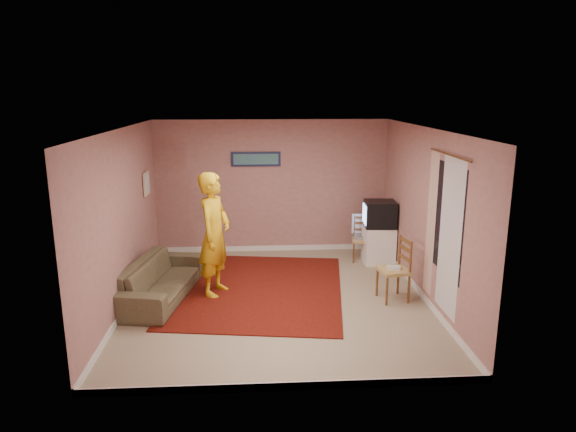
{
  "coord_description": "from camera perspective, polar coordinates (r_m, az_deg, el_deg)",
  "views": [
    {
      "loc": [
        -0.29,
        -7.38,
        3.12
      ],
      "look_at": [
        0.2,
        0.6,
        1.17
      ],
      "focal_mm": 32.0,
      "sensor_mm": 36.0,
      "label": 1
    }
  ],
  "objects": [
    {
      "name": "person",
      "position": [
        8.0,
        -8.18,
        -2.04
      ],
      "size": [
        0.67,
        0.82,
        1.94
      ],
      "primitive_type": "imported",
      "rotation": [
        0.0,
        0.0,
        1.23
      ],
      "color": "gold",
      "rests_on": "ground"
    },
    {
      "name": "picture_back",
      "position": [
        9.93,
        -3.58,
        6.33
      ],
      "size": [
        0.95,
        0.04,
        0.28
      ],
      "color": "#16193C",
      "rests_on": "wall_back"
    },
    {
      "name": "baseboard_left",
      "position": [
        8.22,
        -17.18,
        -8.86
      ],
      "size": [
        0.02,
        5.0,
        0.1
      ],
      "primitive_type": "cube",
      "color": "silver",
      "rests_on": "ground"
    },
    {
      "name": "wall_right",
      "position": [
        8.01,
        15.05,
        0.1
      ],
      "size": [
        0.02,
        5.0,
        2.6
      ],
      "primitive_type": "cube",
      "color": "#AB7A70",
      "rests_on": "ground"
    },
    {
      "name": "tv_cabinet",
      "position": [
        9.68,
        10.02,
        -3.16
      ],
      "size": [
        0.55,
        0.5,
        0.69
      ],
      "primitive_type": "cube",
      "color": "white",
      "rests_on": "ground"
    },
    {
      "name": "curtain_sheer",
      "position": [
        7.06,
        17.53,
        -2.3
      ],
      "size": [
        0.01,
        0.75,
        2.1
      ],
      "primitive_type": "cube",
      "color": "silver",
      "rests_on": "wall_right"
    },
    {
      "name": "baseboard_back",
      "position": [
        10.34,
        -1.77,
        -3.58
      ],
      "size": [
        4.5,
        0.02,
        0.1
      ],
      "primitive_type": "cube",
      "color": "silver",
      "rests_on": "ground"
    },
    {
      "name": "area_rug",
      "position": [
        8.39,
        -3.19,
        -8.08
      ],
      "size": [
        3.04,
        3.59,
        0.02
      ],
      "primitive_type": "cube",
      "rotation": [
        0.0,
        0.0,
        -0.14
      ],
      "color": "black",
      "rests_on": "ground"
    },
    {
      "name": "dvd_player",
      "position": [
        9.71,
        8.3,
        -2.36
      ],
      "size": [
        0.37,
        0.3,
        0.06
      ],
      "primitive_type": "cube",
      "rotation": [
        0.0,
        0.0,
        -0.23
      ],
      "color": "#A5A5AA",
      "rests_on": "chair_a"
    },
    {
      "name": "wall_front",
      "position": [
        5.21,
        -0.1,
        -6.72
      ],
      "size": [
        4.5,
        0.02,
        2.6
      ],
      "primitive_type": "cube",
      "color": "#AB7A70",
      "rests_on": "ground"
    },
    {
      "name": "ground",
      "position": [
        8.02,
        -1.19,
        -9.2
      ],
      "size": [
        5.0,
        5.0,
        0.0
      ],
      "primitive_type": "plane",
      "color": "tan",
      "rests_on": "ground"
    },
    {
      "name": "curtain_floral",
      "position": [
        7.69,
        15.6,
        -0.88
      ],
      "size": [
        0.01,
        0.35,
        2.1
      ],
      "primitive_type": "cube",
      "color": "#EDE5CA",
      "rests_on": "wall_right"
    },
    {
      "name": "chair_b",
      "position": [
        7.96,
        11.68,
        -5.12
      ],
      "size": [
        0.48,
        0.5,
        0.53
      ],
      "rotation": [
        0.0,
        0.0,
        -1.4
      ],
      "color": "tan",
      "rests_on": "ground"
    },
    {
      "name": "blue_throw",
      "position": [
        9.84,
        8.13,
        -0.83
      ],
      "size": [
        0.36,
        0.04,
        0.37
      ],
      "primitive_type": "cube",
      "color": "#8CA9E6",
      "rests_on": "chair_a"
    },
    {
      "name": "crt_tv",
      "position": [
        9.52,
        10.14,
        0.22
      ],
      "size": [
        0.59,
        0.53,
        0.48
      ],
      "rotation": [
        0.0,
        0.0,
        -0.07
      ],
      "color": "black",
      "rests_on": "tv_cabinet"
    },
    {
      "name": "sofa",
      "position": [
        8.19,
        -14.03,
        -6.86
      ],
      "size": [
        1.14,
        2.16,
        0.6
      ],
      "primitive_type": "imported",
      "rotation": [
        0.0,
        0.0,
        1.4
      ],
      "color": "brown",
      "rests_on": "ground"
    },
    {
      "name": "wall_left",
      "position": [
        7.85,
        -17.89,
        -0.38
      ],
      "size": [
        0.02,
        5.0,
        2.6
      ],
      "primitive_type": "cube",
      "color": "#AB7A70",
      "rests_on": "ground"
    },
    {
      "name": "baseboard_front",
      "position": [
        5.78,
        -0.1,
        -18.38
      ],
      "size": [
        4.5,
        0.02,
        0.1
      ],
      "primitive_type": "cube",
      "color": "silver",
      "rests_on": "ground"
    },
    {
      "name": "baseboard_right",
      "position": [
        8.38,
        14.46,
        -8.23
      ],
      "size": [
        0.02,
        5.0,
        0.1
      ],
      "primitive_type": "cube",
      "color": "silver",
      "rests_on": "ground"
    },
    {
      "name": "game_console",
      "position": [
        7.98,
        11.65,
        -5.64
      ],
      "size": [
        0.22,
        0.18,
        0.04
      ],
      "primitive_type": "cube",
      "rotation": [
        0.0,
        0.0,
        -0.2
      ],
      "color": "silver",
      "rests_on": "chair_b"
    },
    {
      "name": "picture_left",
      "position": [
        9.31,
        -15.44,
        3.51
      ],
      "size": [
        0.04,
        0.38,
        0.42
      ],
      "color": "#C8B089",
      "rests_on": "wall_left"
    },
    {
      "name": "wall_back",
      "position": [
        10.05,
        -1.83,
        3.26
      ],
      "size": [
        4.5,
        0.02,
        2.6
      ],
      "primitive_type": "cube",
      "color": "#AB7A70",
      "rests_on": "ground"
    },
    {
      "name": "ceiling",
      "position": [
        7.4,
        -1.29,
        9.67
      ],
      "size": [
        4.5,
        5.0,
        0.02
      ],
      "primitive_type": "cube",
      "color": "silver",
      "rests_on": "wall_back"
    },
    {
      "name": "chair_a",
      "position": [
        9.7,
        8.32,
        -2.05
      ],
      "size": [
        0.44,
        0.42,
        0.45
      ],
      "rotation": [
        0.0,
        0.0,
        -0.18
      ],
      "color": "tan",
      "rests_on": "ground"
    },
    {
      "name": "curtain_rod",
      "position": [
        6.99,
        17.5,
        6.5
      ],
      "size": [
        0.02,
        1.4,
        0.02
      ],
      "primitive_type": "cylinder",
      "rotation": [
        1.57,
        0.0,
        0.0
      ],
      "color": "brown",
      "rests_on": "wall_right"
    },
    {
      "name": "window",
      "position": [
        7.15,
        17.33,
        -0.43
      ],
      "size": [
        0.01,
        1.1,
        1.5
      ],
      "primitive_type": "cube",
      "color": "black",
      "rests_on": "wall_right"
    }
  ]
}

